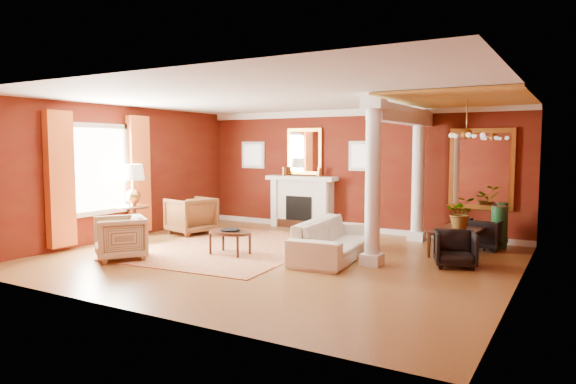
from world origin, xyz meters
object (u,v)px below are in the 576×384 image
Objects in this scene: sofa at (334,233)px; side_table at (133,189)px; armchair_leopard at (191,214)px; dining_table at (459,234)px; coffee_table at (230,233)px; armchair_stripe at (120,236)px.

sofa is 1.44× the size of side_table.
armchair_leopard is 5.90m from dining_table.
sofa reaches higher than dining_table.
coffee_table is (-1.79, -0.74, -0.06)m from sofa.
dining_table is (5.85, 0.78, -0.09)m from armchair_leopard.
armchair_stripe is at bearing -51.19° from side_table.
sofa is at bearing 96.35° from armchair_leopard.
dining_table is at bearing -58.56° from sofa.
coffee_table is 0.65× the size of dining_table.
armchair_stripe is (0.68, -2.70, -0.05)m from armchair_leopard.
side_table is at bearing 178.72° from coffee_table.
side_table is (-4.35, -0.68, 0.66)m from sofa.
armchair_leopard is at bearing 104.43° from dining_table.
sofa is 4.46m from side_table.
sofa is at bearing 134.22° from dining_table.
side_table reaches higher than dining_table.
sofa is 2.52× the size of armchair_leopard.
armchair_leopard is 0.57× the size of side_table.
armchair_leopard is at bearing 73.50° from side_table.
dining_table is at bearing 30.75° from coffee_table.
armchair_leopard is 1.06× the size of coffee_table.
armchair_stripe reaches higher than coffee_table.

